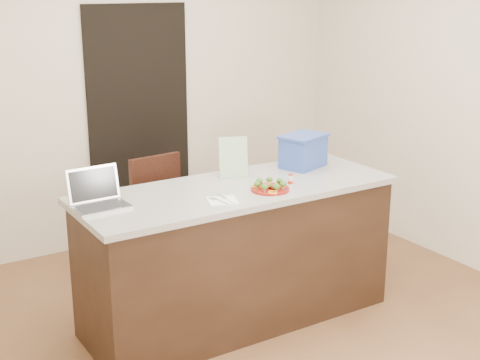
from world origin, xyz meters
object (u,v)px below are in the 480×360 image
napkin (222,201)px  plate (270,189)px  yogurt_bottle (291,181)px  chair (162,212)px  laptop (97,196)px  blue_box (303,151)px  island (237,254)px

napkin → plate: bearing=4.3°
yogurt_bottle → chair: bearing=113.7°
plate → napkin: size_ratio=1.42×
napkin → chair: size_ratio=0.18×
yogurt_bottle → laptop: size_ratio=0.25×
blue_box → chair: bearing=120.6°
island → blue_box: bearing=13.9°
chair → island: bearing=-85.6°
laptop → yogurt_bottle: bearing=-14.5°
island → chair: size_ratio=2.20×
yogurt_bottle → laptop: bearing=167.0°
napkin → blue_box: size_ratio=0.45×
yogurt_bottle → island: bearing=151.4°
napkin → chair: (0.09, 1.03, -0.39)m
napkin → blue_box: (0.87, 0.36, 0.11)m
plate → yogurt_bottle: yogurt_bottle is taller
plate → chair: (-0.27, 1.00, -0.40)m
island → plate: size_ratio=8.58×
napkin → laptop: (-0.65, 0.31, 0.06)m
laptop → blue_box: blue_box is taller
island → yogurt_bottle: 0.60m
laptop → chair: (0.74, 0.72, -0.45)m
plate → chair: same height
napkin → yogurt_bottle: size_ratio=2.14×
blue_box → chair: (-0.78, 0.67, -0.50)m
napkin → yogurt_bottle: bearing=4.3°
blue_box → chair: blue_box is taller
laptop → chair: size_ratio=0.33×
laptop → napkin: bearing=-27.0°
island → yogurt_bottle: (0.30, -0.16, 0.49)m
laptop → island: bearing=-8.6°
blue_box → yogurt_bottle: bearing=-155.3°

